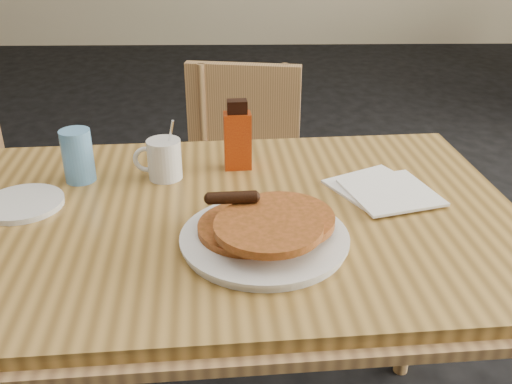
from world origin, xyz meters
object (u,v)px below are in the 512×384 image
at_px(main_table, 233,229).
at_px(syrup_bottle, 238,137).
at_px(coffee_mug, 163,159).
at_px(blue_tumbler, 78,156).
at_px(chair_main_far, 244,171).
at_px(pancake_plate, 265,232).

bearing_deg(main_table, syrup_bottle, 87.36).
distance_m(coffee_mug, blue_tumbler, 0.19).
xyz_separation_m(main_table, chair_main_far, (0.02, 0.73, -0.20)).
xyz_separation_m(coffee_mug, blue_tumbler, (-0.19, -0.01, 0.01)).
xyz_separation_m(chair_main_far, coffee_mug, (-0.18, -0.56, 0.29)).
bearing_deg(pancake_plate, syrup_bottle, 98.79).
height_order(main_table, chair_main_far, chair_main_far).
xyz_separation_m(chair_main_far, pancake_plate, (0.04, -0.85, 0.27)).
distance_m(pancake_plate, coffee_mug, 0.36).
xyz_separation_m(main_table, syrup_bottle, (0.01, 0.22, 0.12)).
xyz_separation_m(pancake_plate, syrup_bottle, (-0.05, 0.34, 0.05)).
relative_size(chair_main_far, syrup_bottle, 5.08).
relative_size(chair_main_far, pancake_plate, 2.71).
bearing_deg(syrup_bottle, pancake_plate, -86.07).
relative_size(chair_main_far, coffee_mug, 5.88).
bearing_deg(blue_tumbler, pancake_plate, -34.33).
bearing_deg(pancake_plate, main_table, 116.89).
xyz_separation_m(main_table, coffee_mug, (-0.16, 0.16, 0.09)).
bearing_deg(blue_tumbler, main_table, -24.19).
distance_m(main_table, coffee_mug, 0.25).
bearing_deg(blue_tumbler, syrup_bottle, 9.82).
bearing_deg(syrup_bottle, chair_main_far, 83.76).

